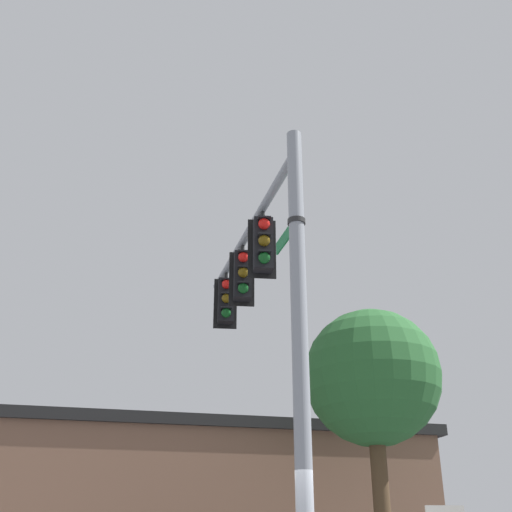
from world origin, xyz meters
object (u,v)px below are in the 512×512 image
Objects in this scene: traffic_light_nearest_pole at (263,244)px; traffic_light_mid_inner at (243,275)px; traffic_light_mid_outer at (226,301)px; street_name_sign at (291,230)px.

traffic_light_nearest_pole and traffic_light_mid_inner have the same top height.
traffic_light_mid_inner is (0.25, -1.56, 0.00)m from traffic_light_nearest_pole.
traffic_light_mid_outer is 4.81m from street_name_sign.
traffic_light_mid_inner and traffic_light_mid_outer have the same top height.
traffic_light_mid_inner reaches higher than street_name_sign.
street_name_sign is at bearing 98.99° from traffic_light_mid_outer.
traffic_light_mid_outer is at bearing -81.05° from traffic_light_mid_inner.
traffic_light_mid_inner is 1.58m from traffic_light_mid_outer.
street_name_sign is at bearing 99.01° from traffic_light_mid_inner.
traffic_light_nearest_pole is at bearing 98.95° from traffic_light_mid_inner.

